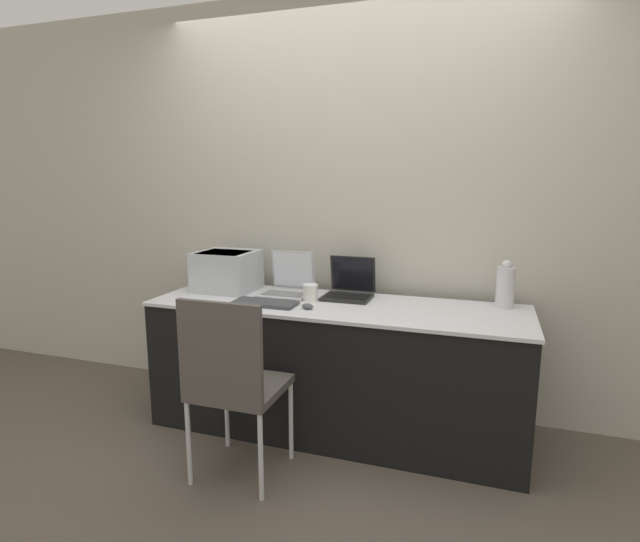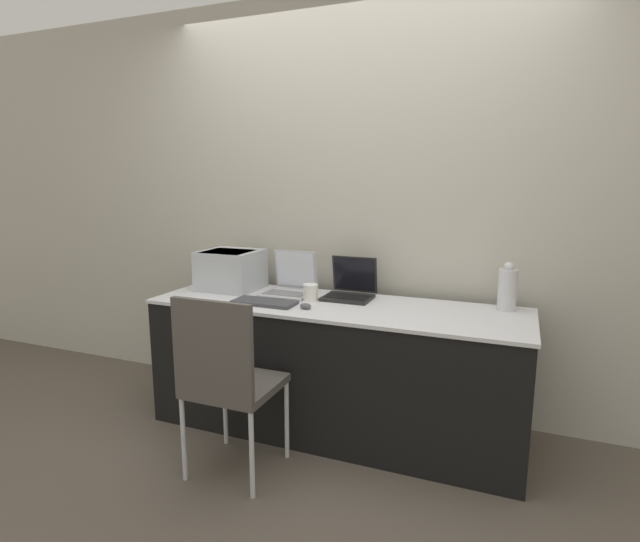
{
  "view_description": "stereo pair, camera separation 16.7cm",
  "coord_description": "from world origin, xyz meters",
  "px_view_note": "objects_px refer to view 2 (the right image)",
  "views": [
    {
      "loc": [
        0.8,
        -2.34,
        1.48
      ],
      "look_at": [
        -0.1,
        0.35,
        0.95
      ],
      "focal_mm": 28.0,
      "sensor_mm": 36.0,
      "label": 1
    },
    {
      "loc": [
        0.96,
        -2.28,
        1.48
      ],
      "look_at": [
        -0.1,
        0.35,
        0.95
      ],
      "focal_mm": 28.0,
      "sensor_mm": 36.0,
      "label": 2
    }
  ],
  "objects_px": {
    "printer": "(231,268)",
    "external_keyboard": "(264,302)",
    "laptop_right": "(350,289)",
    "mouse": "(306,306)",
    "chair": "(226,374)",
    "coffee_cup": "(310,292)",
    "metal_pitcher": "(507,288)",
    "laptop_left": "(290,285)"
  },
  "relations": [
    {
      "from": "external_keyboard",
      "to": "coffee_cup",
      "type": "relative_size",
      "value": 3.76
    },
    {
      "from": "laptop_left",
      "to": "metal_pitcher",
      "type": "distance_m",
      "value": 1.27
    },
    {
      "from": "laptop_right",
      "to": "metal_pitcher",
      "type": "distance_m",
      "value": 0.89
    },
    {
      "from": "laptop_right",
      "to": "metal_pitcher",
      "type": "bearing_deg",
      "value": 3.04
    },
    {
      "from": "laptop_right",
      "to": "coffee_cup",
      "type": "xyz_separation_m",
      "value": [
        -0.19,
        -0.16,
        -0.0
      ]
    },
    {
      "from": "printer",
      "to": "mouse",
      "type": "distance_m",
      "value": 0.72
    },
    {
      "from": "printer",
      "to": "metal_pitcher",
      "type": "distance_m",
      "value": 1.68
    },
    {
      "from": "laptop_right",
      "to": "coffee_cup",
      "type": "height_order",
      "value": "laptop_right"
    },
    {
      "from": "laptop_left",
      "to": "mouse",
      "type": "height_order",
      "value": "laptop_left"
    },
    {
      "from": "laptop_right",
      "to": "coffee_cup",
      "type": "bearing_deg",
      "value": -140.76
    },
    {
      "from": "mouse",
      "to": "chair",
      "type": "xyz_separation_m",
      "value": [
        -0.2,
        -0.49,
        -0.24
      ]
    },
    {
      "from": "laptop_right",
      "to": "external_keyboard",
      "type": "relative_size",
      "value": 0.78
    },
    {
      "from": "coffee_cup",
      "to": "mouse",
      "type": "xyz_separation_m",
      "value": [
        0.05,
        -0.19,
        -0.03
      ]
    },
    {
      "from": "laptop_left",
      "to": "external_keyboard",
      "type": "relative_size",
      "value": 0.81
    },
    {
      "from": "laptop_right",
      "to": "mouse",
      "type": "bearing_deg",
      "value": -112.48
    },
    {
      "from": "external_keyboard",
      "to": "metal_pitcher",
      "type": "bearing_deg",
      "value": 16.37
    },
    {
      "from": "metal_pitcher",
      "to": "chair",
      "type": "distance_m",
      "value": 1.56
    },
    {
      "from": "printer",
      "to": "external_keyboard",
      "type": "xyz_separation_m",
      "value": [
        0.39,
        -0.27,
        -0.13
      ]
    },
    {
      "from": "printer",
      "to": "mouse",
      "type": "xyz_separation_m",
      "value": [
        0.65,
        -0.28,
        -0.12
      ]
    },
    {
      "from": "printer",
      "to": "laptop_left",
      "type": "distance_m",
      "value": 0.42
    },
    {
      "from": "coffee_cup",
      "to": "external_keyboard",
      "type": "bearing_deg",
      "value": -140.57
    },
    {
      "from": "external_keyboard",
      "to": "metal_pitcher",
      "type": "distance_m",
      "value": 1.35
    },
    {
      "from": "external_keyboard",
      "to": "chair",
      "type": "height_order",
      "value": "chair"
    },
    {
      "from": "printer",
      "to": "mouse",
      "type": "bearing_deg",
      "value": -23.49
    },
    {
      "from": "printer",
      "to": "metal_pitcher",
      "type": "xyz_separation_m",
      "value": [
        1.68,
        0.11,
        -0.01
      ]
    },
    {
      "from": "laptop_left",
      "to": "chair",
      "type": "bearing_deg",
      "value": -87.76
    },
    {
      "from": "chair",
      "to": "external_keyboard",
      "type": "bearing_deg",
      "value": 96.53
    },
    {
      "from": "coffee_cup",
      "to": "laptop_right",
      "type": "bearing_deg",
      "value": 39.24
    },
    {
      "from": "printer",
      "to": "laptop_left",
      "type": "relative_size",
      "value": 1.24
    },
    {
      "from": "mouse",
      "to": "printer",
      "type": "bearing_deg",
      "value": 156.51
    },
    {
      "from": "laptop_right",
      "to": "printer",
      "type": "bearing_deg",
      "value": -175.63
    },
    {
      "from": "printer",
      "to": "external_keyboard",
      "type": "relative_size",
      "value": 1.0
    },
    {
      "from": "external_keyboard",
      "to": "mouse",
      "type": "bearing_deg",
      "value": -2.69
    },
    {
      "from": "coffee_cup",
      "to": "chair",
      "type": "distance_m",
      "value": 0.75
    },
    {
      "from": "laptop_right",
      "to": "laptop_left",
      "type": "bearing_deg",
      "value": -172.27
    },
    {
      "from": "chair",
      "to": "printer",
      "type": "bearing_deg",
      "value": 119.91
    },
    {
      "from": "printer",
      "to": "chair",
      "type": "relative_size",
      "value": 0.39
    },
    {
      "from": "mouse",
      "to": "metal_pitcher",
      "type": "relative_size",
      "value": 0.25
    },
    {
      "from": "metal_pitcher",
      "to": "coffee_cup",
      "type": "bearing_deg",
      "value": -169.26
    },
    {
      "from": "external_keyboard",
      "to": "coffee_cup",
      "type": "height_order",
      "value": "coffee_cup"
    },
    {
      "from": "laptop_left",
      "to": "chair",
      "type": "height_order",
      "value": "laptop_left"
    },
    {
      "from": "metal_pitcher",
      "to": "chair",
      "type": "relative_size",
      "value": 0.28
    }
  ]
}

